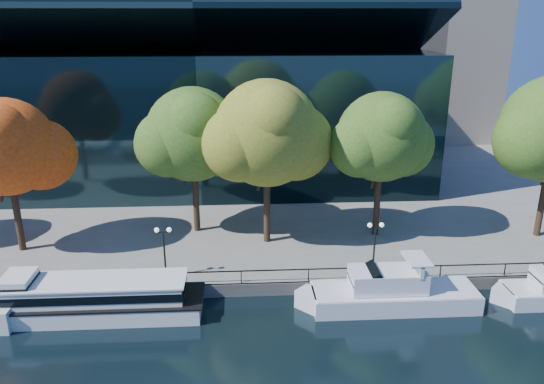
{
  "coord_description": "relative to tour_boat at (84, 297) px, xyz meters",
  "views": [
    {
      "loc": [
        0.22,
        -31.78,
        20.01
      ],
      "look_at": [
        2.56,
        8.0,
        6.43
      ],
      "focal_mm": 35.0,
      "sensor_mm": 36.0,
      "label": 1
    }
  ],
  "objects": [
    {
      "name": "tree_2",
      "position": [
        7.02,
        12.34,
        8.42
      ],
      "size": [
        10.25,
        8.4,
        13.07
      ],
      "color": "black",
      "rests_on": "promenade"
    },
    {
      "name": "tree_3",
      "position": [
        13.31,
        9.54,
        9.04
      ],
      "size": [
        11.03,
        9.05,
        14.02
      ],
      "color": "black",
      "rests_on": "promenade"
    },
    {
      "name": "tour_boat",
      "position": [
        0.0,
        0.0,
        0.0
      ],
      "size": [
        16.97,
        3.78,
        3.22
      ],
      "color": "silver",
      "rests_on": "ground"
    },
    {
      "name": "ground",
      "position": [
        10.84,
        -1.09,
        -1.37
      ],
      "size": [
        160.0,
        160.0,
        0.0
      ],
      "primitive_type": "plane",
      "color": "black",
      "rests_on": "ground"
    },
    {
      "name": "tree_4",
      "position": [
        23.09,
        10.48,
        8.41
      ],
      "size": [
        9.57,
        7.85,
        12.78
      ],
      "color": "black",
      "rests_on": "promenade"
    },
    {
      "name": "cruiser_near",
      "position": [
        21.2,
        -0.12,
        -0.2
      ],
      "size": [
        12.98,
        3.34,
        3.76
      ],
      "color": "silver",
      "rests_on": "ground"
    },
    {
      "name": "lamp_2",
      "position": [
        21.0,
        3.41,
        2.61
      ],
      "size": [
        1.26,
        0.36,
        4.03
      ],
      "color": "black",
      "rests_on": "promenade"
    },
    {
      "name": "tree_1",
      "position": [
        -7.4,
        9.02,
        8.34
      ],
      "size": [
        9.73,
        7.98,
        12.77
      ],
      "color": "black",
      "rests_on": "promenade"
    },
    {
      "name": "lamp_1",
      "position": [
        5.17,
        3.41,
        2.61
      ],
      "size": [
        1.26,
        0.36,
        4.03
      ],
      "color": "black",
      "rests_on": "promenade"
    },
    {
      "name": "convention_building",
      "position": [
        6.84,
        30.7,
        7.14
      ],
      "size": [
        50.0,
        24.57,
        21.43
      ],
      "color": "black",
      "rests_on": "ground"
    },
    {
      "name": "promenade",
      "position": [
        10.84,
        35.29,
        -0.87
      ],
      "size": [
        90.0,
        67.08,
        1.0
      ],
      "color": "slate",
      "rests_on": "ground"
    },
    {
      "name": "railing",
      "position": [
        10.84,
        2.16,
        0.57
      ],
      "size": [
        88.2,
        0.08,
        0.99
      ],
      "color": "black",
      "rests_on": "promenade"
    }
  ]
}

